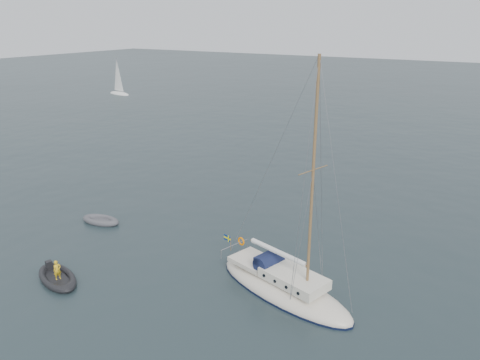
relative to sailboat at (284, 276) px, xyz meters
The scene contains 5 objects.
ground 4.68m from the sailboat, 140.18° to the left, with size 300.00×300.00×0.00m, color black.
sailboat is the anchor object (origin of this frame).
dinghy 14.91m from the sailboat, behind, with size 2.90×1.31×0.42m.
rib 12.33m from the sailboat, 154.42° to the right, with size 3.55×1.61×1.30m.
distant_yacht_a 71.96m from the sailboat, 141.35° to the left, with size 5.49×2.93×7.27m.
Camera 1 is at (12.45, -22.25, 13.54)m, focal length 35.00 mm.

